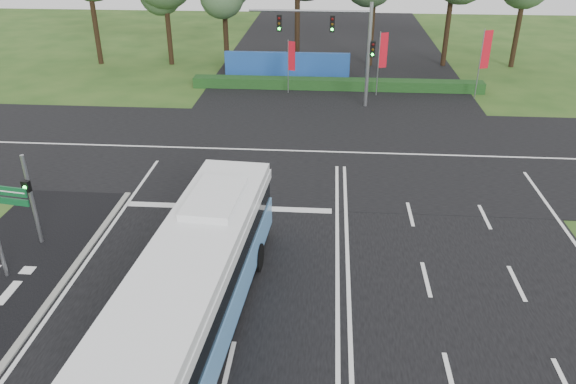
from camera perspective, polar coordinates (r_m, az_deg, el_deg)
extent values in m
plane|color=#254818|center=(21.47, 5.04, -8.52)|extent=(120.00, 120.00, 0.00)
cube|color=black|center=(21.46, 5.04, -8.48)|extent=(20.00, 120.00, 0.04)
cube|color=black|center=(32.01, 4.98, 4.04)|extent=(120.00, 14.00, 0.05)
cube|color=gray|center=(21.32, -23.78, -11.19)|extent=(0.25, 18.00, 0.12)
cube|color=#5E9BDB|center=(18.60, -9.13, -10.82)|extent=(3.51, 12.81, 1.16)
cube|color=black|center=(18.93, -9.01, -12.08)|extent=(3.48, 12.74, 0.32)
cube|color=black|center=(17.98, -9.37, -8.16)|extent=(3.40, 12.61, 1.00)
cube|color=white|center=(17.63, -9.52, -6.47)|extent=(3.51, 12.81, 0.37)
cube|color=white|center=(17.43, -9.61, -5.46)|extent=(3.43, 12.30, 0.37)
cube|color=white|center=(19.46, -7.43, -0.58)|extent=(1.90, 3.27, 0.26)
cylinder|color=black|center=(22.05, -9.46, -6.05)|extent=(0.37, 1.11, 1.10)
cylinder|color=black|center=(21.48, -3.10, -6.65)|extent=(0.37, 1.11, 1.10)
cylinder|color=gray|center=(24.59, -24.54, -0.81)|extent=(0.16, 0.16, 3.96)
cube|color=black|center=(24.15, -25.06, 0.54)|extent=(0.36, 0.27, 0.45)
sphere|color=#19F233|center=(24.07, -25.16, 0.43)|extent=(0.16, 0.16, 0.16)
cube|color=#0D4D26|center=(21.61, -26.84, 0.11)|extent=(1.68, 0.32, 0.34)
cube|color=#0D4D26|center=(21.78, -26.63, -0.81)|extent=(1.68, 0.32, 0.25)
cube|color=white|center=(21.59, -26.88, 0.07)|extent=(1.56, 0.25, 0.05)
cylinder|color=gray|center=(42.16, 0.02, 12.57)|extent=(0.06, 0.06, 3.95)
cube|color=red|center=(41.84, 0.38, 13.64)|extent=(0.50, 0.23, 2.11)
cylinder|color=gray|center=(41.97, 9.16, 12.67)|extent=(0.07, 0.07, 4.66)
cube|color=red|center=(41.91, 9.68, 14.00)|extent=(0.58, 0.30, 2.49)
cylinder|color=gray|center=(42.88, 18.88, 12.12)|extent=(0.08, 0.08, 4.99)
cube|color=red|center=(42.85, 19.51, 13.48)|extent=(0.64, 0.26, 2.66)
cylinder|color=gray|center=(39.13, 8.17, 13.47)|extent=(0.24, 0.24, 7.00)
cylinder|color=gray|center=(38.52, 2.22, 17.90)|extent=(8.00, 0.16, 0.16)
cube|color=black|center=(38.62, 4.52, 16.67)|extent=(0.32, 0.28, 1.05)
cube|color=black|center=(38.78, -0.89, 16.78)|extent=(0.32, 0.28, 1.05)
cube|color=black|center=(39.03, 8.60, 14.17)|extent=(0.32, 0.28, 1.05)
cube|color=#153714|center=(43.70, 4.97, 10.85)|extent=(22.00, 1.20, 0.80)
cube|color=#1C489A|center=(46.06, -0.11, 12.68)|extent=(10.00, 0.30, 2.20)
cylinder|color=black|center=(53.18, -19.14, 16.82)|extent=(0.44, 0.44, 8.75)
cylinder|color=black|center=(51.52, -12.08, 16.30)|extent=(0.44, 0.44, 6.86)
cylinder|color=black|center=(49.92, -6.38, 16.46)|extent=(0.44, 0.44, 6.99)
cylinder|color=black|center=(49.48, 0.96, 17.72)|extent=(0.44, 0.44, 9.05)
cylinder|color=black|center=(50.36, 8.58, 17.28)|extent=(0.44, 0.44, 8.49)
cylinder|color=black|center=(51.60, 16.04, 16.95)|extent=(0.44, 0.44, 8.73)
cylinder|color=black|center=(53.18, 22.44, 15.91)|extent=(0.44, 0.44, 8.06)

